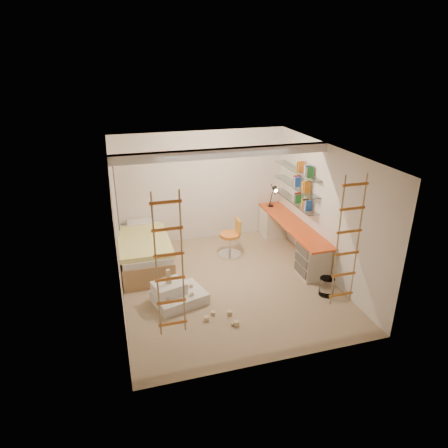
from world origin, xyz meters
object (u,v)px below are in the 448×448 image
object	(u,v)px
desk	(291,237)
swivel_chair	(231,242)
bed	(144,251)
play_platform	(177,295)

from	to	relation	value
desk	swivel_chair	distance (m)	1.35
bed	swivel_chair	size ratio (longest dim) A/B	2.31
bed	swivel_chair	bearing A→B (deg)	-2.42
desk	play_platform	size ratio (longest dim) A/B	2.69
desk	play_platform	world-z (taller)	desk
play_platform	bed	bearing A→B (deg)	104.59
bed	play_platform	distance (m)	1.62
play_platform	desk	bearing A→B (deg)	23.22
desk	swivel_chair	xyz separation A→B (m)	(-1.31, 0.28, -0.08)
bed	play_platform	bearing A→B (deg)	-75.41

